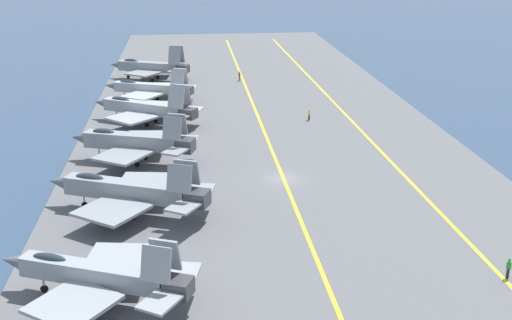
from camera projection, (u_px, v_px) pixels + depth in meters
The scene contains 13 objects.
ground_plane at pixel (283, 182), 72.48m from camera, with size 2000.00×2000.00×0.00m, color #2D425B.
carrier_deck at pixel (283, 180), 72.41m from camera, with size 221.41×50.45×0.40m, color #565659.
deck_stripe_foul_line at pixel (403, 174), 73.75m from camera, with size 199.27×0.36×0.01m, color yellow.
deck_stripe_centerline at pixel (283, 178), 72.34m from camera, with size 199.27×0.36×0.01m, color yellow.
parked_jet_second at pixel (97, 275), 47.41m from camera, with size 12.70×15.70×5.69m.
parked_jet_third at pixel (129, 191), 62.56m from camera, with size 13.61×17.11×5.99m.
parked_jet_fourth at pixel (133, 142), 76.39m from camera, with size 13.10×15.75×6.29m.
parked_jet_fifth at pixel (146, 108), 92.07m from camera, with size 13.41×16.60×6.30m.
parked_jet_sixth at pixel (150, 88), 104.63m from camera, with size 12.37×15.49×5.66m.
parked_jet_seventh at pixel (150, 67), 119.88m from camera, with size 12.11×15.91×6.67m.
crew_red_vest at pixel (240, 76), 119.59m from camera, with size 0.45×0.39×1.81m.
crew_yellow_vest at pixel (309, 114), 94.51m from camera, with size 0.39×0.28×1.71m.
crew_green_vest at pixel (509, 267), 51.20m from camera, with size 0.40×0.46×1.76m.
Camera 1 is at (-66.74, 10.34, 26.59)m, focal length 45.00 mm.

